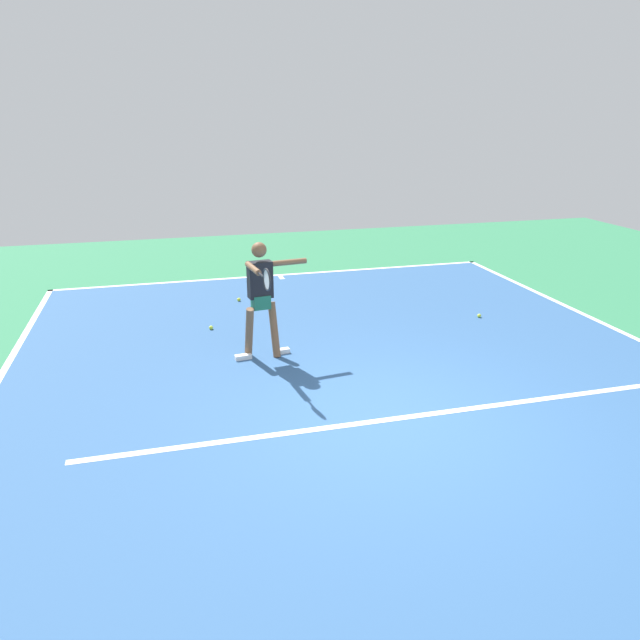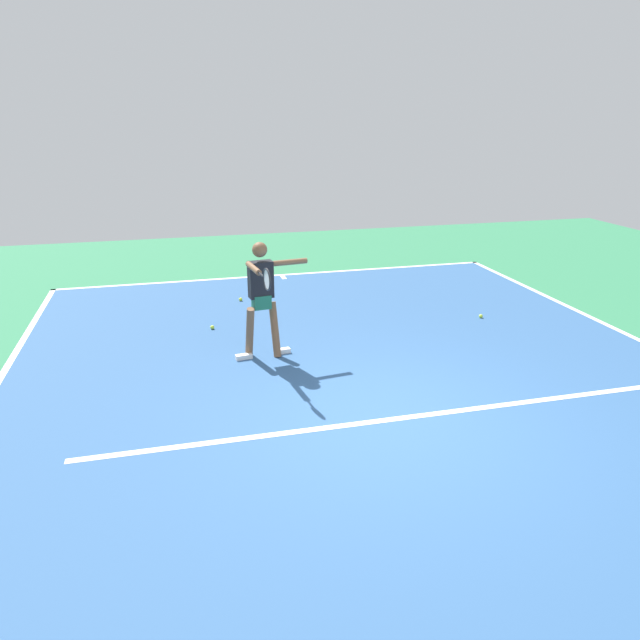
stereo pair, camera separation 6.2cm
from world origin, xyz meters
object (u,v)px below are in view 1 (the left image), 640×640
at_px(tennis_player, 262,293).
at_px(tennis_ball_by_sideline, 479,316).
at_px(tennis_ball_far_corner, 239,300).
at_px(tennis_ball_by_baseline, 211,328).

xyz_separation_m(tennis_player, tennis_ball_by_sideline, (-3.96, -0.80, -0.94)).
bearing_deg(tennis_ball_far_corner, tennis_ball_by_sideline, 152.71).
xyz_separation_m(tennis_player, tennis_ball_far_corner, (-0.01, -2.83, -0.94)).
relative_size(tennis_player, tennis_ball_by_sideline, 26.02).
bearing_deg(tennis_player, tennis_ball_by_baseline, -72.65).
height_order(tennis_player, tennis_ball_by_baseline, tennis_player).
xyz_separation_m(tennis_ball_by_baseline, tennis_ball_far_corner, (-0.65, -1.45, 0.00)).
height_order(tennis_player, tennis_ball_by_sideline, tennis_player).
relative_size(tennis_ball_far_corner, tennis_ball_by_sideline, 1.00).
relative_size(tennis_ball_by_baseline, tennis_ball_far_corner, 1.00).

